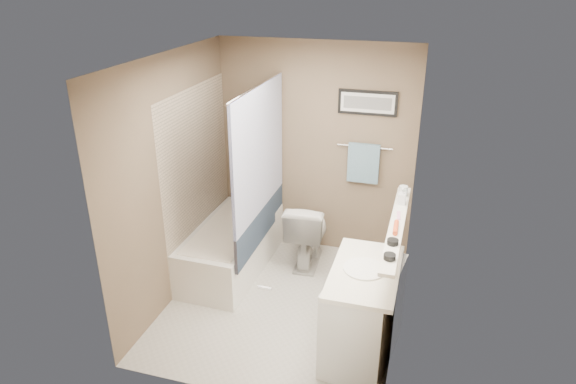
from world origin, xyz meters
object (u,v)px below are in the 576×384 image
(hair_brush_front, at_px, (396,227))
(glass_jar, at_px, (403,191))
(toilet, at_px, (308,232))
(bathtub, at_px, (231,248))
(vanity, at_px, (363,315))
(soap_bottle, at_px, (402,196))
(candle_bowl_near, at_px, (390,257))
(candle_bowl_far, at_px, (393,242))

(hair_brush_front, height_order, glass_jar, glass_jar)
(toilet, xyz_separation_m, glass_jar, (1.01, -0.40, 0.79))
(bathtub, bearing_deg, toilet, 26.94)
(toilet, relative_size, vanity, 0.84)
(hair_brush_front, bearing_deg, glass_jar, 90.00)
(toilet, bearing_deg, hair_brush_front, 128.92)
(vanity, distance_m, hair_brush_front, 0.79)
(toilet, relative_size, hair_brush_front, 3.45)
(toilet, xyz_separation_m, soap_bottle, (1.01, -0.58, 0.81))
(candle_bowl_near, bearing_deg, bathtub, 145.78)
(candle_bowl_near, height_order, glass_jar, glass_jar)
(toilet, xyz_separation_m, candle_bowl_near, (1.01, -1.58, 0.76))
(vanity, bearing_deg, hair_brush_front, 58.70)
(bathtub, height_order, soap_bottle, soap_bottle)
(glass_jar, height_order, soap_bottle, soap_bottle)
(soap_bottle, bearing_deg, glass_jar, 90.00)
(candle_bowl_far, relative_size, glass_jar, 0.90)
(vanity, distance_m, candle_bowl_near, 0.80)
(candle_bowl_near, distance_m, candle_bowl_far, 0.23)
(vanity, bearing_deg, bathtub, 155.99)
(glass_jar, bearing_deg, candle_bowl_near, -90.00)
(hair_brush_front, xyz_separation_m, soap_bottle, (0.00, 0.52, 0.06))
(bathtub, bearing_deg, glass_jar, 0.59)
(toilet, distance_m, candle_bowl_far, 1.85)
(vanity, xyz_separation_m, hair_brush_front, (0.19, 0.23, 0.74))
(bathtub, xyz_separation_m, candle_bowl_near, (1.79, -1.21, 0.89))
(glass_jar, distance_m, soap_bottle, 0.18)
(hair_brush_front, bearing_deg, vanity, -128.55)
(toilet, relative_size, candle_bowl_far, 8.43)
(bathtub, bearing_deg, vanity, -29.46)
(toilet, bearing_deg, candle_bowl_near, 119.08)
(vanity, height_order, glass_jar, glass_jar)
(vanity, bearing_deg, candle_bowl_near, -45.38)
(bathtub, relative_size, vanity, 1.67)
(candle_bowl_near, bearing_deg, hair_brush_front, 90.00)
(bathtub, relative_size, glass_jar, 15.00)
(candle_bowl_near, relative_size, soap_bottle, 0.58)
(candle_bowl_far, height_order, glass_jar, glass_jar)
(bathtub, height_order, candle_bowl_far, candle_bowl_far)
(vanity, bearing_deg, soap_bottle, 83.47)
(toilet, distance_m, candle_bowl_near, 2.02)
(vanity, relative_size, soap_bottle, 5.81)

